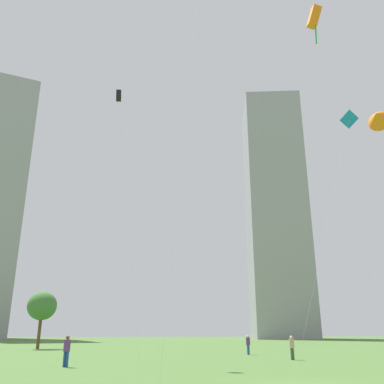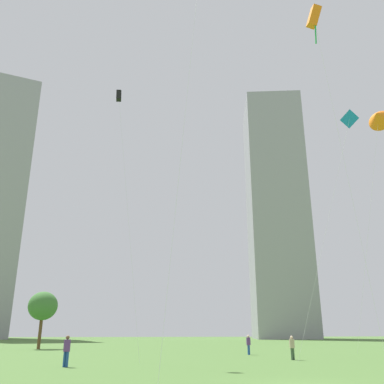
{
  "view_description": "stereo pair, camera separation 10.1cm",
  "coord_description": "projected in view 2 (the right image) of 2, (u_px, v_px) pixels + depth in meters",
  "views": [
    {
      "loc": [
        -7.12,
        -16.62,
        2.14
      ],
      "look_at": [
        -2.94,
        13.28,
        12.21
      ],
      "focal_mm": 38.93,
      "sensor_mm": 36.0,
      "label": 1
    },
    {
      "loc": [
        -7.02,
        -16.63,
        2.14
      ],
      "look_at": [
        -2.94,
        13.28,
        12.21
      ],
      "focal_mm": 38.93,
      "sensor_mm": 36.0,
      "label": 2
    }
  ],
  "objects": [
    {
      "name": "person_standing_0",
      "position": [
        292.0,
        346.0,
        32.01
      ],
      "size": [
        0.39,
        0.39,
        1.75
      ],
      "rotation": [
        0.0,
        0.0,
        3.61
      ],
      "color": "#3F593F",
      "rests_on": "ground"
    },
    {
      "name": "kite_flying_1",
      "position": [
        378.0,
        117.0,
        40.55
      ],
      "size": [
        2.84,
        8.79,
        23.1
      ],
      "color": "silver",
      "rests_on": "ground"
    },
    {
      "name": "person_standing_4",
      "position": [
        67.0,
        349.0,
        25.81
      ],
      "size": [
        0.41,
        0.41,
        1.85
      ],
      "rotation": [
        0.0,
        0.0,
        2.71
      ],
      "color": "#1E478C",
      "rests_on": "ground"
    },
    {
      "name": "kite_flying_4",
      "position": [
        314.0,
        18.0,
        28.51
      ],
      "size": [
        3.12,
        1.64,
        23.43
      ],
      "color": "silver",
      "rests_on": "ground"
    },
    {
      "name": "distant_highrise_0",
      "position": [
        276.0,
        213.0,
        123.98
      ],
      "size": [
        19.67,
        23.49,
        70.72
      ],
      "primitive_type": "cube",
      "rotation": [
        0.0,
        0.0,
        -0.19
      ],
      "color": "#939399",
      "rests_on": "ground"
    },
    {
      "name": "kite_flying_0",
      "position": [
        349.0,
        121.0,
        36.44
      ],
      "size": [
        6.77,
        1.76,
        20.18
      ],
      "color": "silver",
      "rests_on": "ground"
    },
    {
      "name": "park_tree_0",
      "position": [
        43.0,
        306.0,
        51.96
      ],
      "size": [
        3.57,
        3.57,
        6.81
      ],
      "color": "brown",
      "rests_on": "ground"
    },
    {
      "name": "kite_flying_3",
      "position": [
        119.0,
        97.0,
        37.04
      ],
      "size": [
        2.92,
        2.44,
        22.62
      ],
      "color": "silver",
      "rests_on": "ground"
    },
    {
      "name": "person_standing_2",
      "position": [
        249.0,
        343.0,
        38.89
      ],
      "size": [
        0.39,
        0.39,
        1.75
      ],
      "rotation": [
        0.0,
        0.0,
        1.71
      ],
      "color": "#1E478C",
      "rests_on": "ground"
    }
  ]
}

